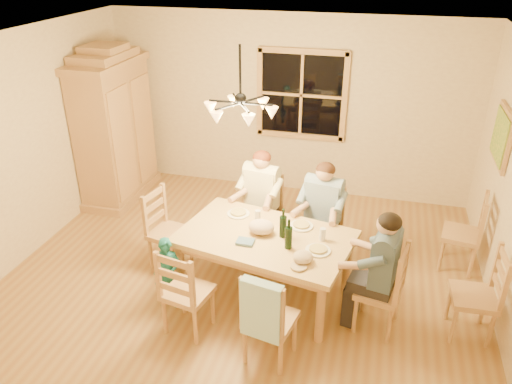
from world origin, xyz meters
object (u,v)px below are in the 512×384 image
(adult_woman, at_px, (261,189))
(chair_spare_back, at_px, (459,245))
(chandelier, at_px, (241,108))
(chair_near_right, at_px, (270,331))
(chair_end_right, at_px, (377,303))
(chair_near_left, at_px, (189,304))
(chair_end_left, at_px, (171,244))
(adult_slate_man, at_px, (383,258))
(wine_bottle_b, at_px, (289,234))
(chair_spare_front, at_px, (471,309))
(dining_table, at_px, (265,243))
(adult_plaid_man, at_px, (323,202))
(chair_far_right, at_px, (320,241))
(chair_far_left, at_px, (261,226))
(wine_bottle_a, at_px, (283,223))
(child, at_px, (168,273))
(armoire, at_px, (115,131))

(adult_woman, relative_size, chair_spare_back, 0.88)
(chair_spare_back, bearing_deg, chandelier, 118.97)
(chair_near_right, bearing_deg, chair_spare_back, 58.57)
(chandelier, bearing_deg, chair_end_right, -16.49)
(chair_near_right, relative_size, chair_spare_back, 1.00)
(chair_near_left, relative_size, chair_end_left, 1.00)
(adult_woman, height_order, adult_slate_man, same)
(chandelier, bearing_deg, adult_slate_man, -16.49)
(wine_bottle_b, xyz_separation_m, chair_spare_front, (1.85, 0.07, -0.62))
(dining_table, distance_m, chair_near_left, 1.03)
(dining_table, relative_size, adult_plaid_man, 2.27)
(chandelier, relative_size, chair_far_right, 0.78)
(chair_far_right, distance_m, chair_end_left, 1.82)
(chandelier, bearing_deg, chair_far_left, 86.90)
(chair_near_left, relative_size, adult_slate_man, 1.13)
(chair_end_left, distance_m, wine_bottle_b, 1.69)
(adult_plaid_man, xyz_separation_m, chair_spare_back, (1.62, 0.33, -0.54))
(wine_bottle_a, xyz_separation_m, wine_bottle_b, (0.10, -0.20, 0.00))
(chair_end_right, relative_size, chair_spare_back, 1.00)
(chair_far_left, relative_size, wine_bottle_a, 3.00)
(chair_end_right, distance_m, child, 2.19)
(child, bearing_deg, chair_spare_back, 14.02)
(chair_end_right, height_order, wine_bottle_b, wine_bottle_b)
(chair_far_right, xyz_separation_m, chair_end_right, (0.72, -1.01, 0.00))
(armoire, distance_m, adult_slate_man, 4.48)
(chair_near_left, distance_m, adult_woman, 1.79)
(armoire, relative_size, chair_near_right, 2.32)
(chair_end_left, height_order, child, chair_end_left)
(child, xyz_separation_m, chair_spare_front, (3.08, 0.35, -0.11))
(chair_far_left, bearing_deg, chair_end_left, 46.74)
(chair_far_right, xyz_separation_m, chair_near_left, (-1.12, -1.52, 0.00))
(dining_table, distance_m, chair_end_left, 1.30)
(wine_bottle_b, distance_m, chair_spare_back, 2.33)
(dining_table, height_order, chair_spare_back, chair_spare_back)
(dining_table, xyz_separation_m, adult_woman, (-0.28, 0.92, 0.18))
(chair_near_left, height_order, chair_spare_back, same)
(adult_woman, xyz_separation_m, adult_plaid_man, (0.79, -0.15, 0.00))
(armoire, distance_m, chair_near_left, 3.42)
(wine_bottle_a, bearing_deg, adult_woman, 117.45)
(chair_end_left, bearing_deg, chair_spare_back, 115.39)
(chair_far_right, height_order, adult_woman, adult_woman)
(chair_end_left, bearing_deg, chair_near_left, 43.26)
(chair_far_right, bearing_deg, adult_woman, 0.00)
(adult_slate_man, bearing_deg, chair_end_left, 90.00)
(chair_near_right, xyz_separation_m, adult_woman, (-0.56, 1.85, 0.54))
(chair_end_left, height_order, adult_plaid_man, adult_plaid_man)
(chandelier, relative_size, adult_woman, 0.88)
(chair_end_right, relative_size, adult_slate_man, 1.13)
(chair_far_left, relative_size, chair_near_left, 1.00)
(chandelier, distance_m, chair_end_right, 2.40)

